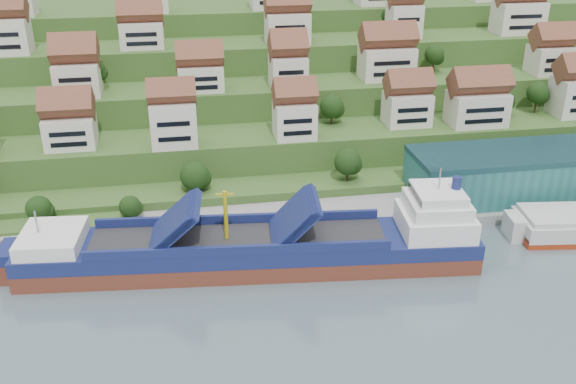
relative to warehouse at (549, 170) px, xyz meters
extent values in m
plane|color=slate|center=(-52.00, -17.00, -7.20)|extent=(300.00, 300.00, 0.00)
cube|color=gray|center=(-32.00, -2.00, -6.10)|extent=(180.00, 14.00, 2.20)
cube|color=gray|center=(-110.00, -5.00, -6.70)|extent=(45.00, 20.00, 1.00)
cube|color=#2D4C1E|center=(-52.00, 69.00, -5.20)|extent=(260.00, 128.00, 4.00)
cube|color=#2D4C1E|center=(-52.00, 74.00, -1.70)|extent=(260.00, 118.00, 11.00)
cube|color=#2D4C1E|center=(-52.00, 82.00, 1.80)|extent=(260.00, 102.00, 18.00)
cube|color=#2D4C1E|center=(-52.00, 90.00, 5.30)|extent=(260.00, 86.00, 25.00)
cube|color=#2D4C1E|center=(-52.00, 99.00, 8.30)|extent=(260.00, 68.00, 31.00)
cube|color=silver|center=(-100.30, 22.25, 7.16)|extent=(10.52, 8.57, 6.72)
cube|color=silver|center=(-78.32, 18.62, 8.68)|extent=(9.72, 7.03, 9.76)
cube|color=silver|center=(-51.79, 19.41, 7.81)|extent=(8.98, 7.62, 8.01)
cube|color=silver|center=(-24.13, 23.54, 7.58)|extent=(10.29, 7.73, 7.56)
cube|color=silver|center=(-7.98, 20.59, 7.67)|extent=(13.19, 8.26, 7.74)
cube|color=silver|center=(-99.53, 37.32, 14.63)|extent=(10.15, 8.98, 7.65)
cube|color=silver|center=(-71.38, 36.60, 13.77)|extent=(10.64, 7.90, 5.94)
cube|color=silver|center=(-50.49, 35.20, 14.62)|extent=(8.47, 8.56, 7.64)
cube|color=silver|center=(-24.62, 38.95, 14.80)|extent=(13.15, 8.36, 8.01)
cube|color=silver|center=(18.81, 36.75, 14.34)|extent=(10.09, 8.04, 7.08)
cube|color=silver|center=(-117.32, 52.36, 22.10)|extent=(11.42, 7.86, 8.61)
cube|color=silver|center=(-84.90, 53.32, 21.08)|extent=(10.80, 7.30, 6.55)
cube|color=silver|center=(-47.69, 52.06, 21.77)|extent=(11.13, 7.79, 7.94)
cube|color=silver|center=(-15.48, 53.72, 22.24)|extent=(8.54, 7.14, 8.88)
cube|color=silver|center=(18.20, 54.58, 22.09)|extent=(13.11, 8.47, 8.58)
cube|color=silver|center=(-118.79, 71.45, 27.53)|extent=(11.72, 8.03, 7.46)
ellipsoid|color=#1C3B13|center=(-42.05, 9.11, 1.18)|extent=(5.80, 5.80, 5.80)
ellipsoid|color=#1C3B13|center=(-74.75, 9.29, 0.24)|extent=(6.10, 6.10, 6.10)
ellipsoid|color=#1C3B13|center=(1.87, 26.11, 7.68)|extent=(5.03, 5.03, 5.03)
ellipsoid|color=#1C3B13|center=(10.41, 26.11, 9.00)|extent=(5.42, 5.42, 5.42)
ellipsoid|color=#1C3B13|center=(-41.56, 26.66, 8.08)|extent=(5.59, 5.59, 5.59)
ellipsoid|color=#1C3B13|center=(-10.47, 42.83, 15.48)|extent=(5.03, 5.03, 5.03)
ellipsoid|color=#1C3B13|center=(-102.84, 42.38, 15.11)|extent=(5.18, 5.18, 5.18)
ellipsoid|color=#1C3B13|center=(-96.07, 40.97, 15.78)|extent=(5.26, 5.26, 5.26)
ellipsoid|color=#1C3B13|center=(-44.49, 56.21, 23.57)|extent=(7.25, 7.25, 7.25)
ellipsoid|color=#1C3B13|center=(-17.85, 58.94, 22.91)|extent=(4.58, 4.58, 4.58)
ellipsoid|color=#1C3B13|center=(-11.94, 56.97, 22.01)|extent=(4.12, 4.12, 4.12)
ellipsoid|color=#1C3B13|center=(-104.76, 2.00, -1.15)|extent=(4.98, 4.98, 4.98)
ellipsoid|color=#1C3B13|center=(-87.79, 2.00, -2.17)|extent=(4.33, 4.33, 4.33)
cube|color=#266967|center=(0.00, 0.00, 0.00)|extent=(60.00, 15.00, 10.00)
cylinder|color=gray|center=(-34.00, -7.00, -1.00)|extent=(0.16, 0.16, 8.00)
cube|color=maroon|center=(-33.40, -7.00, 2.60)|extent=(1.20, 0.05, 0.80)
cube|color=white|center=(-110.00, -7.00, -5.10)|extent=(2.40, 2.20, 2.20)
cube|color=white|center=(-106.00, -5.50, -5.10)|extent=(2.40, 2.20, 2.20)
cube|color=brown|center=(-66.19, -15.96, -6.20)|extent=(81.13, 20.13, 5.15)
cube|color=navy|center=(-66.19, -15.96, -2.77)|extent=(81.14, 20.25, 2.68)
cube|color=white|center=(-100.00, -12.65, -0.20)|extent=(11.39, 12.69, 2.68)
cube|color=#262628|center=(-68.24, -15.76, -1.43)|extent=(52.26, 15.47, 0.31)
cube|color=navy|center=(-79.51, -14.66, 2.07)|extent=(8.78, 12.06, 7.12)
cube|color=navy|center=(-59.01, -16.67, 2.07)|extent=(8.40, 12.03, 7.52)
cylinder|color=gold|center=(-70.28, -15.56, 3.10)|extent=(0.79, 0.79, 9.27)
cube|color=white|center=(-33.40, -19.18, 0.52)|extent=(13.44, 12.89, 4.12)
cube|color=white|center=(-33.40, -19.18, 3.82)|extent=(11.27, 11.46, 2.57)
cube|color=white|center=(-33.40, -19.18, 5.98)|extent=(9.10, 10.03, 1.85)
cylinder|color=navy|center=(-30.32, -19.48, 7.93)|extent=(1.80, 1.80, 2.27)
camera|label=1|loc=(-76.66, -114.31, 53.46)|focal=40.00mm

